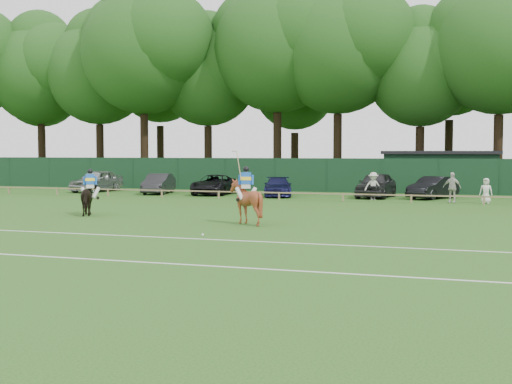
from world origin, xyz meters
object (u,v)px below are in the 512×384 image
at_px(sedan_grey, 159,184).
at_px(sedan_navy, 278,187).
at_px(horse_chestnut, 246,202).
at_px(hatch_grey, 376,185).
at_px(spectator_left, 373,186).
at_px(spectator_mid, 452,187).
at_px(suv_black, 214,185).
at_px(estate_black, 433,188).
at_px(polo_ball, 203,235).
at_px(sedan_silver, 97,181).
at_px(spectator_right, 486,191).
at_px(horse_dark, 90,198).
at_px(utility_shed, 442,171).

distance_m(sedan_grey, sedan_navy, 8.89).
relative_size(horse_chestnut, hatch_grey, 0.38).
distance_m(spectator_left, spectator_mid, 4.79).
bearing_deg(suv_black, horse_chestnut, -68.39).
bearing_deg(sedan_navy, estate_black, -11.05).
height_order(spectator_mid, polo_ball, spectator_mid).
xyz_separation_m(sedan_silver, hatch_grey, (20.72, 0.05, 0.01)).
bearing_deg(estate_black, spectator_right, -19.35).
distance_m(sedan_grey, suv_black, 4.14).
distance_m(spectator_mid, polo_ball, 20.81).
bearing_deg(sedan_navy, horse_chestnut, -94.06).
relative_size(estate_black, polo_ball, 47.44).
xyz_separation_m(estate_black, spectator_right, (3.18, -3.10, 0.03)).
height_order(suv_black, hatch_grey, hatch_grey).
bearing_deg(spectator_mid, hatch_grey, 160.05).
xyz_separation_m(sedan_grey, estate_black, (18.84, 0.75, -0.01)).
xyz_separation_m(sedan_grey, spectator_left, (15.42, -1.41, 0.14)).
distance_m(sedan_silver, suv_black, 9.59).
bearing_deg(spectator_mid, horse_dark, -127.58).
bearing_deg(horse_dark, spectator_mid, -169.40).
xyz_separation_m(suv_black, spectator_left, (11.28, -1.72, 0.17)).
bearing_deg(estate_black, hatch_grey, -155.01).
bearing_deg(estate_black, spectator_mid, -41.60).
bearing_deg(hatch_grey, spectator_mid, -26.91).
xyz_separation_m(estate_black, utility_shed, (0.08, 7.88, 0.83)).
height_order(estate_black, utility_shed, utility_shed).
xyz_separation_m(sedan_grey, spectator_right, (22.02, -2.36, 0.02)).
xyz_separation_m(spectator_right, polo_ball, (-9.52, -19.22, -0.69)).
bearing_deg(spectator_right, estate_black, 139.75).
xyz_separation_m(horse_chestnut, utility_shed, (6.27, 26.00, 0.61)).
bearing_deg(polo_ball, spectator_mid, 68.47).
relative_size(horse_chestnut, polo_ball, 20.66).
height_order(sedan_silver, sedan_navy, sedan_silver).
bearing_deg(polo_ball, estate_black, 74.14).
distance_m(horse_dark, suv_black, 16.19).
xyz_separation_m(suv_black, spectator_mid, (16.00, -2.54, 0.20)).
bearing_deg(sedan_silver, sedan_navy, 1.20).
distance_m(sedan_grey, spectator_left, 15.48).
height_order(horse_dark, spectator_mid, spectator_mid).
distance_m(suv_black, spectator_mid, 16.20).
height_order(horse_dark, sedan_navy, horse_dark).
bearing_deg(spectator_mid, spectator_right, 7.65).
bearing_deg(polo_ball, horse_dark, 144.90).
xyz_separation_m(sedan_silver, polo_ball, (17.95, -22.28, -0.77)).
relative_size(horse_chestnut, utility_shed, 0.22).
distance_m(sedan_navy, polo_ball, 21.70).
bearing_deg(spectator_right, sedan_grey, 177.95).
distance_m(estate_black, spectator_mid, 3.25).
xyz_separation_m(sedan_navy, utility_shed, (10.03, 8.81, 0.90)).
distance_m(hatch_grey, spectator_mid, 5.71).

